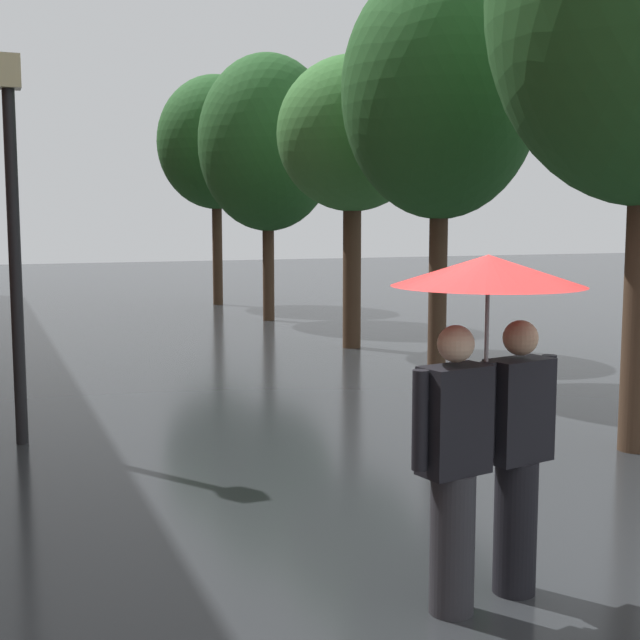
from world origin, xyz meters
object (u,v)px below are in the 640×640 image
at_px(couple_under_umbrella, 487,374).
at_px(street_tree_2, 352,136).
at_px(street_tree_1, 441,92).
at_px(street_tree_4, 216,143).
at_px(street_tree_3, 268,143).
at_px(street_lamp_post, 13,218).

bearing_deg(couple_under_umbrella, street_tree_2, 70.84).
height_order(street_tree_1, street_tree_4, street_tree_4).
distance_m(street_tree_1, street_tree_3, 7.62).
bearing_deg(couple_under_umbrella, street_lamp_post, 116.10).
distance_m(couple_under_umbrella, street_lamp_post, 5.45).
height_order(street_tree_2, street_lamp_post, street_tree_2).
height_order(street_tree_2, street_tree_3, street_tree_3).
distance_m(street_tree_2, street_lamp_post, 7.52).
bearing_deg(street_tree_2, street_tree_4, 91.66).
bearing_deg(street_tree_2, street_lamp_post, -140.29).
bearing_deg(street_tree_1, street_lamp_post, -165.15).
bearing_deg(street_tree_4, street_lamp_post, -112.92).
relative_size(street_tree_1, street_tree_3, 0.99).
xyz_separation_m(street_tree_3, street_lamp_post, (-5.60, -9.10, -1.58)).
distance_m(street_tree_1, street_tree_2, 3.26).
distance_m(street_tree_4, couple_under_umbrella, 18.20).
distance_m(street_tree_3, street_lamp_post, 10.80).
xyz_separation_m(street_tree_2, couple_under_umbrella, (-3.32, -9.56, -2.27)).
xyz_separation_m(couple_under_umbrella, street_lamp_post, (-2.37, 4.83, 0.89)).
bearing_deg(street_tree_2, street_tree_1, -92.18).
height_order(street_tree_1, street_lamp_post, street_tree_1).
bearing_deg(street_lamp_post, street_tree_1, 14.85).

